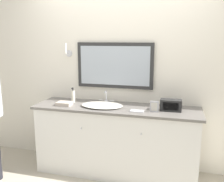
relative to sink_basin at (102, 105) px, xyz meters
The scene contains 8 objects.
wall_back 0.53m from the sink_basin, 62.51° to the left, with size 8.00×0.18×2.55m.
vanity_counter 0.50m from the sink_basin, ahead, with size 2.08×0.58×0.89m.
sink_basin is the anchor object (origin of this frame).
soap_bottle 0.45m from the sink_basin, 167.78° to the left, with size 0.05×0.05×0.20m.
appliance_box 0.84m from the sink_basin, ahead, with size 0.25×0.12×0.14m.
picture_frame 0.67m from the sink_basin, ahead, with size 0.10×0.01×0.13m.
hand_towel_near_sink 0.49m from the sink_basin, behind, with size 0.19×0.14×0.05m.
metal_tray 0.48m from the sink_basin, 12.94° to the right, with size 0.16×0.10×0.01m.
Camera 1 is at (0.73, -2.63, 1.73)m, focal length 40.00 mm.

